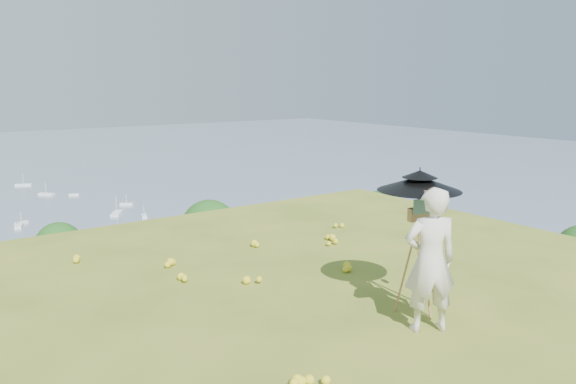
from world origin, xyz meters
TOP-DOWN VIEW (x-y plane):
  - ground at (0.00, 0.00)m, footprint 14.00×14.00m
  - wildflowers at (0.00, 0.25)m, footprint 10.00×10.50m
  - painter at (1.21, -0.54)m, footprint 0.79×0.69m
  - field_easel at (1.55, -0.03)m, footprint 0.74×0.74m
  - sun_umbrella at (1.56, -0.00)m, footprint 1.50×1.50m
  - painter_cap at (1.21, -0.54)m, footprint 0.23×0.26m

SIDE VIEW (x-z plane):
  - ground at x=0.00m, z-range 0.00..0.00m
  - wildflowers at x=0.00m, z-range 0.00..0.12m
  - field_easel at x=1.55m, z-range 0.00..1.57m
  - painter at x=1.21m, z-range 0.00..1.83m
  - sun_umbrella at x=1.56m, z-range 1.29..1.98m
  - painter_cap at x=1.21m, z-range 1.73..1.83m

